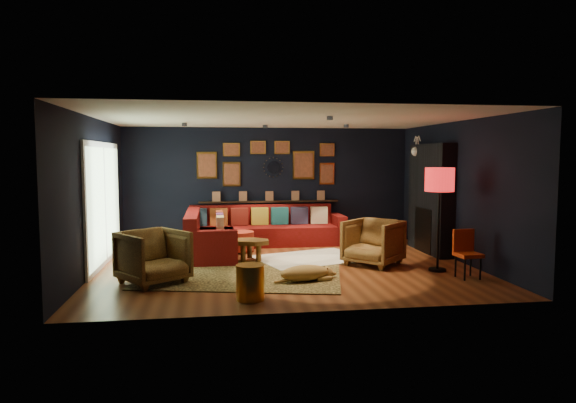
{
  "coord_description": "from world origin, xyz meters",
  "views": [
    {
      "loc": [
        -1.28,
        -8.93,
        1.94
      ],
      "look_at": [
        0.08,
        0.3,
        1.13
      ],
      "focal_mm": 32.0,
      "sensor_mm": 36.0,
      "label": 1
    }
  ],
  "objects": [
    {
      "name": "sunburst_mirror",
      "position": [
        0.1,
        2.72,
        1.7
      ],
      "size": [
        0.47,
        0.16,
        0.47
      ],
      "color": "silver",
      "rests_on": "room_walls"
    },
    {
      "name": "ceiling_spots",
      "position": [
        -0.0,
        0.8,
        2.56
      ],
      "size": [
        3.3,
        2.5,
        0.06
      ],
      "color": "black",
      "rests_on": "room_walls"
    },
    {
      "name": "floor",
      "position": [
        0.0,
        0.0,
        0.0
      ],
      "size": [
        6.5,
        6.5,
        0.0
      ],
      "primitive_type": "plane",
      "color": "brown",
      "rests_on": "ground"
    },
    {
      "name": "fireplace",
      "position": [
        3.09,
        0.9,
        1.02
      ],
      "size": [
        0.31,
        1.6,
        2.2
      ],
      "color": "black",
      "rests_on": "ground"
    },
    {
      "name": "pouf",
      "position": [
        -0.75,
        1.5,
        0.22
      ],
      "size": [
        0.6,
        0.6,
        0.39
      ],
      "primitive_type": "cylinder",
      "color": "#A42B1B",
      "rests_on": "shag_rug"
    },
    {
      "name": "room_walls",
      "position": [
        0.0,
        0.0,
        1.59
      ],
      "size": [
        6.5,
        6.5,
        6.5
      ],
      "color": "black",
      "rests_on": "ground"
    },
    {
      "name": "shag_rug",
      "position": [
        0.55,
        0.52,
        0.01
      ],
      "size": [
        2.33,
        2.0,
        0.03
      ],
      "primitive_type": "cube",
      "rotation": [
        0.0,
        0.0,
        0.33
      ],
      "color": "white",
      "rests_on": "ground"
    },
    {
      "name": "gallery_wall",
      "position": [
        -0.01,
        2.72,
        1.81
      ],
      "size": [
        3.15,
        0.04,
        1.02
      ],
      "color": "gold",
      "rests_on": "room_walls"
    },
    {
      "name": "gold_stool",
      "position": [
        -0.79,
        -2.09,
        0.24
      ],
      "size": [
        0.39,
        0.39,
        0.48
      ],
      "primitive_type": "cylinder",
      "color": "gold",
      "rests_on": "ground"
    },
    {
      "name": "coffee_table",
      "position": [
        -0.6,
        0.48,
        0.33
      ],
      "size": [
        0.91,
        0.79,
        0.38
      ],
      "rotation": [
        0.0,
        0.0,
        -0.35
      ],
      "color": "brown",
      "rests_on": "shag_rug"
    },
    {
      "name": "deer_head",
      "position": [
        3.14,
        1.4,
        2.05
      ],
      "size": [
        0.5,
        0.28,
        0.45
      ],
      "color": "white",
      "rests_on": "fireplace"
    },
    {
      "name": "sectional",
      "position": [
        -0.61,
        1.81,
        0.32
      ],
      "size": [
        3.41,
        2.69,
        0.86
      ],
      "color": "maroon",
      "rests_on": "ground"
    },
    {
      "name": "orange_chair",
      "position": [
        2.75,
        -1.29,
        0.45
      ],
      "size": [
        0.39,
        0.39,
        0.77
      ],
      "rotation": [
        0.0,
        0.0,
        0.07
      ],
      "color": "black",
      "rests_on": "ground"
    },
    {
      "name": "ledge",
      "position": [
        0.0,
        2.68,
        0.92
      ],
      "size": [
        3.2,
        0.12,
        0.04
      ],
      "primitive_type": "cube",
      "color": "black",
      "rests_on": "room_walls"
    },
    {
      "name": "floor_lamp",
      "position": [
        2.5,
        -0.78,
        1.49
      ],
      "size": [
        0.48,
        0.48,
        1.76
      ],
      "color": "black",
      "rests_on": "ground"
    },
    {
      "name": "sliding_door",
      "position": [
        -3.22,
        0.6,
        1.1
      ],
      "size": [
        0.06,
        2.8,
        2.2
      ],
      "color": "white",
      "rests_on": "ground"
    },
    {
      "name": "armchair_left",
      "position": [
        -2.19,
        -0.98,
        0.45
      ],
      "size": [
        1.2,
        1.19,
        0.91
      ],
      "primitive_type": "imported",
      "rotation": [
        0.0,
        0.0,
        0.65
      ],
      "color": "#BF823A",
      "rests_on": "ground"
    },
    {
      "name": "armchair_right",
      "position": [
        1.56,
        -0.16,
        0.45
      ],
      "size": [
        1.2,
        1.2,
        0.9
      ],
      "primitive_type": "imported",
      "rotation": [
        0.0,
        0.0,
        -0.8
      ],
      "color": "#BF823A",
      "rests_on": "ground"
    },
    {
      "name": "leopard_rug",
      "position": [
        -0.8,
        -0.6,
        0.01
      ],
      "size": [
        3.59,
        2.91,
        0.02
      ],
      "primitive_type": "cube",
      "rotation": [
        0.0,
        0.0,
        -0.23
      ],
      "color": "tan",
      "rests_on": "ground"
    },
    {
      "name": "dog",
      "position": [
        0.12,
        -1.21,
        0.19
      ],
      "size": [
        1.16,
        0.73,
        0.34
      ],
      "primitive_type": null,
      "rotation": [
        0.0,
        0.0,
        0.2
      ],
      "color": "tan",
      "rests_on": "leopard_rug"
    }
  ]
}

